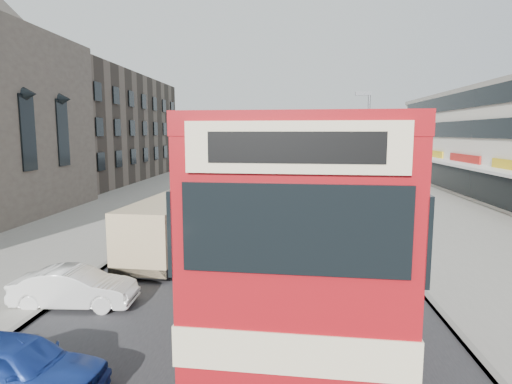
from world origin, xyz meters
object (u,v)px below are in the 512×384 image
at_px(car_left_near, 16,367).
at_px(car_right_c, 319,182).
at_px(bus_main, 305,257).
at_px(car_right_a, 338,212).
at_px(cyclist, 327,197).
at_px(street_lamp, 367,144).
at_px(pedestrian_near, 397,216).
at_px(pedestrian_far, 354,181).
at_px(bus_second, 294,170).
at_px(coach, 177,221).
at_px(car_left_front, 75,288).
at_px(car_right_b, 331,199).

distance_m(car_left_near, car_right_c, 35.79).
bearing_deg(car_right_c, bus_main, -7.43).
height_order(car_right_a, cyclist, cyclist).
bearing_deg(street_lamp, car_right_c, 98.14).
relative_size(pedestrian_near, pedestrian_far, 1.17).
bearing_deg(pedestrian_far, bus_second, -139.69).
relative_size(bus_second, car_right_c, 2.17).
relative_size(car_left_near, pedestrian_near, 1.95).
relative_size(bus_main, cyclist, 5.27).
relative_size(bus_second, coach, 0.92).
distance_m(bus_second, car_left_front, 24.80).
relative_size(street_lamp, cyclist, 4.18).
bearing_deg(coach, car_left_near, -87.90).
relative_size(street_lamp, car_right_b, 1.81).
height_order(pedestrian_near, pedestrian_far, pedestrian_near).
relative_size(car_left_front, pedestrian_far, 2.28).
bearing_deg(car_left_near, coach, 4.04).
distance_m(car_left_front, car_right_a, 16.80).
height_order(bus_main, car_right_a, bus_main).
height_order(bus_second, car_right_c, bus_second).
xyz_separation_m(coach, pedestrian_near, (10.95, 3.48, -0.29)).
bearing_deg(bus_second, cyclist, 129.08).
relative_size(coach, car_right_b, 2.06).
bearing_deg(car_right_c, car_left_front, -20.93).
xyz_separation_m(bus_main, car_right_b, (2.86, 23.10, -2.30)).
relative_size(car_right_b, cyclist, 2.30).
height_order(coach, car_right_b, coach).
xyz_separation_m(car_right_a, cyclist, (-0.08, 6.65, -0.06)).
height_order(car_right_a, pedestrian_far, pedestrian_far).
xyz_separation_m(coach, cyclist, (8.18, 13.52, -0.77)).
height_order(car_left_front, pedestrian_near, pedestrian_near).
distance_m(bus_second, cyclist, 4.56).
height_order(car_right_c, pedestrian_far, pedestrian_far).
height_order(bus_second, car_right_b, bus_second).
distance_m(car_left_near, car_left_front, 4.78).
bearing_deg(bus_second, street_lamp, 123.43).
bearing_deg(bus_second, car_right_b, 123.67).
height_order(bus_second, pedestrian_near, bus_second).
bearing_deg(car_left_front, car_right_c, -20.36).
xyz_separation_m(street_lamp, pedestrian_far, (1.21, 12.73, -3.80)).
bearing_deg(car_right_a, pedestrian_near, 39.41).
height_order(car_right_b, pedestrian_far, pedestrian_far).
bearing_deg(cyclist, pedestrian_near, -73.44).
distance_m(car_left_front, car_right_b, 21.61).
bearing_deg(car_left_front, pedestrian_far, -26.68).
distance_m(bus_main, car_right_c, 34.16).
xyz_separation_m(car_left_front, car_right_c, (9.81, 30.06, 0.04)).
xyz_separation_m(street_lamp, bus_second, (-4.55, 7.63, -2.35)).
xyz_separation_m(car_left_near, car_right_b, (8.87, 23.83, -0.03)).
bearing_deg(car_right_b, car_right_c, -179.36).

